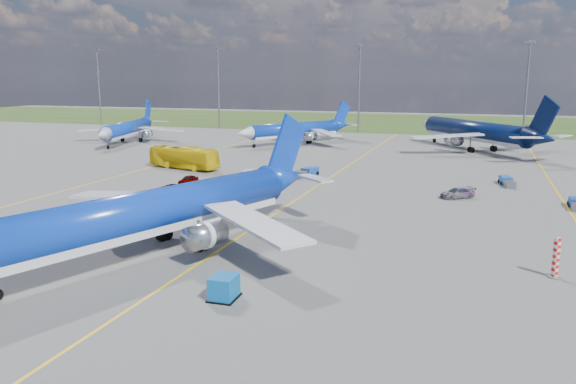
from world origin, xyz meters
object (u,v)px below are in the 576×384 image
(service_car_c, at_px, (457,193))
(baggage_tug_e, at_px, (507,182))
(bg_jet_nnw, at_px, (295,144))
(main_airliner, at_px, (158,253))
(service_car_a, at_px, (188,180))
(baggage_tug_w, at_px, (576,204))
(apron_bus, at_px, (184,158))
(bg_jet_nw, at_px, (128,143))
(warning_post, at_px, (556,258))
(uld_container, at_px, (224,287))
(baggage_tug_c, at_px, (306,173))
(service_car_b, at_px, (176,189))
(bg_jet_n, at_px, (473,150))

(service_car_c, xyz_separation_m, baggage_tug_e, (6.02, 10.57, -0.12))
(baggage_tug_e, bearing_deg, bg_jet_nnw, 128.34)
(main_airliner, height_order, service_car_a, main_airliner)
(baggage_tug_w, bearing_deg, apron_bus, 172.61)
(bg_jet_nw, xyz_separation_m, bg_jet_nnw, (35.83, 10.28, 0.00))
(warning_post, xyz_separation_m, uld_container, (-21.08, -11.42, -0.72))
(bg_jet_nnw, distance_m, baggage_tug_c, 41.47)
(warning_post, distance_m, apron_bus, 61.39)
(service_car_b, relative_size, service_car_c, 1.03)
(bg_jet_n, distance_m, main_airliner, 82.16)
(uld_container, distance_m, baggage_tug_w, 44.80)
(service_car_b, bearing_deg, main_airliner, -148.46)
(uld_container, height_order, service_car_a, uld_container)
(apron_bus, height_order, baggage_tug_c, apron_bus)
(bg_jet_nnw, height_order, main_airliner, main_airliner)
(service_car_a, bearing_deg, bg_jet_nw, 138.85)
(uld_container, relative_size, baggage_tug_c, 0.36)
(service_car_a, distance_m, service_car_b, 6.95)
(bg_jet_nnw, height_order, baggage_tug_c, bg_jet_nnw)
(warning_post, relative_size, apron_bus, 0.24)
(apron_bus, bearing_deg, main_airliner, -139.71)
(main_airliner, xyz_separation_m, baggage_tug_c, (0.92, 39.05, 0.56))
(baggage_tug_e, bearing_deg, bg_jet_nw, 150.67)
(bg_jet_n, distance_m, service_car_b, 66.74)
(bg_jet_nw, distance_m, bg_jet_nnw, 37.28)
(baggage_tug_e, bearing_deg, apron_bus, 171.19)
(bg_jet_nw, relative_size, uld_container, 17.41)
(uld_container, bearing_deg, bg_jet_n, 78.29)
(bg_jet_nw, bearing_deg, baggage_tug_w, -38.70)
(bg_jet_nw, distance_m, baggage_tug_w, 92.98)
(service_car_b, xyz_separation_m, service_car_c, (33.28, 9.03, 0.01))
(bg_jet_nnw, relative_size, baggage_tug_e, 6.80)
(bg_jet_nnw, xyz_separation_m, service_car_b, (2.88, -56.42, 0.61))
(main_airliner, bearing_deg, warning_post, 27.87)
(bg_jet_n, height_order, baggage_tug_e, bg_jet_n)
(warning_post, height_order, bg_jet_nnw, bg_jet_nnw)
(main_airliner, distance_m, baggage_tug_c, 39.07)
(baggage_tug_e, bearing_deg, warning_post, -97.60)
(warning_post, xyz_separation_m, baggage_tug_w, (4.84, 25.12, -1.05))
(bg_jet_nnw, bearing_deg, warning_post, -27.73)
(bg_jet_nw, height_order, baggage_tug_w, bg_jet_nw)
(uld_container, distance_m, baggage_tug_e, 51.94)
(service_car_c, height_order, baggage_tug_c, service_car_c)
(warning_post, xyz_separation_m, baggage_tug_c, (-29.57, 34.81, -0.94))
(baggage_tug_c, bearing_deg, baggage_tug_e, 19.63)
(bg_jet_nnw, bearing_deg, main_airliner, -48.73)
(service_car_a, xyz_separation_m, service_car_b, (1.94, -6.67, 0.03))
(service_car_b, distance_m, baggage_tug_e, 43.92)
(bg_jet_nnw, bearing_deg, bg_jet_nw, -132.61)
(service_car_c, xyz_separation_m, baggage_tug_c, (-21.65, 8.54, -0.07))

